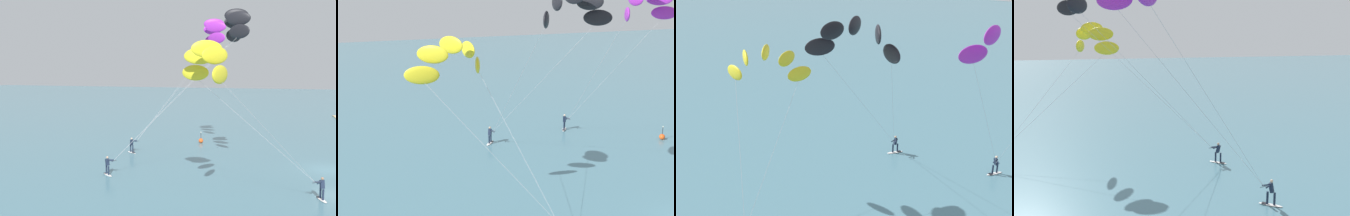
% 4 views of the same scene
% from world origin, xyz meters
% --- Properties ---
extents(kitesurfer_nearshore, '(7.88, 10.35, 11.20)m').
position_xyz_m(kitesurfer_nearshore, '(-12.33, 9.54, 9.53)').
color(kitesurfer_nearshore, white).
rests_on(kitesurfer_nearshore, ground).
extents(kitesurfer_far_out, '(6.11, 12.72, 14.18)m').
position_xyz_m(kitesurfer_far_out, '(-4.46, 8.87, 12.42)').
color(kitesurfer_far_out, white).
rests_on(kitesurfer_far_out, ground).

